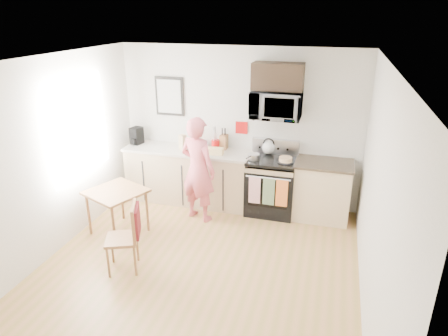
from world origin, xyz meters
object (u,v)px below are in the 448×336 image
(microwave, at_px, (276,105))
(chair, at_px, (131,228))
(dining_table, at_px, (116,196))
(range, at_px, (271,187))
(person, at_px, (198,170))
(cake, at_px, (286,160))

(microwave, relative_size, chair, 0.84)
(dining_table, height_order, chair, chair)
(range, relative_size, dining_table, 1.41)
(person, relative_size, dining_table, 2.01)
(range, distance_m, microwave, 1.33)
(person, relative_size, cake, 6.78)
(range, relative_size, microwave, 1.53)
(range, bearing_deg, cake, -23.37)
(range, xyz_separation_m, cake, (0.22, -0.09, 0.53))
(range, relative_size, person, 0.70)
(dining_table, bearing_deg, cake, 27.51)
(range, bearing_deg, person, -153.61)
(microwave, xyz_separation_m, person, (-1.06, -0.63, -0.93))
(range, distance_m, chair, 2.48)
(microwave, relative_size, cake, 3.10)
(dining_table, relative_size, cake, 3.38)
(cake, bearing_deg, dining_table, -152.49)
(microwave, xyz_separation_m, cake, (0.22, -0.20, -0.80))
(person, distance_m, chair, 1.56)
(microwave, bearing_deg, person, -149.24)
(microwave, bearing_deg, range, -89.94)
(dining_table, bearing_deg, microwave, 33.90)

